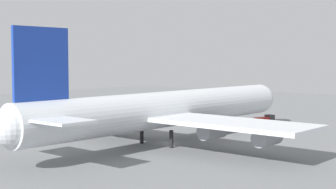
{
  "coord_description": "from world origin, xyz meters",
  "views": [
    {
      "loc": [
        -68.53,
        -59.34,
        15.33
      ],
      "look_at": [
        0.0,
        0.0,
        8.92
      ],
      "focal_mm": 53.63,
      "sensor_mm": 36.0,
      "label": 1
    }
  ],
  "objects": [
    {
      "name": "ground_plane",
      "position": [
        0.0,
        0.0,
        0.0
      ],
      "size": [
        281.46,
        281.46,
        0.0
      ],
      "primitive_type": "plane",
      "color": "slate"
    },
    {
      "name": "cargo_airplane",
      "position": [
        -0.33,
        0.0,
        6.17
      ],
      "size": [
        70.36,
        58.82,
        19.82
      ],
      "color": "silver",
      "rests_on": "ground_plane"
    },
    {
      "name": "cargo_loader",
      "position": [
        36.72,
        1.09,
        1.01
      ],
      "size": [
        5.4,
        3.52,
        1.98
      ],
      "color": "#333338",
      "rests_on": "ground_plane"
    },
    {
      "name": "safety_cone_nose",
      "position": [
        31.66,
        3.48,
        0.31
      ],
      "size": [
        0.43,
        0.43,
        0.62
      ],
      "primitive_type": "cone",
      "color": "orange",
      "rests_on": "ground_plane"
    }
  ]
}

